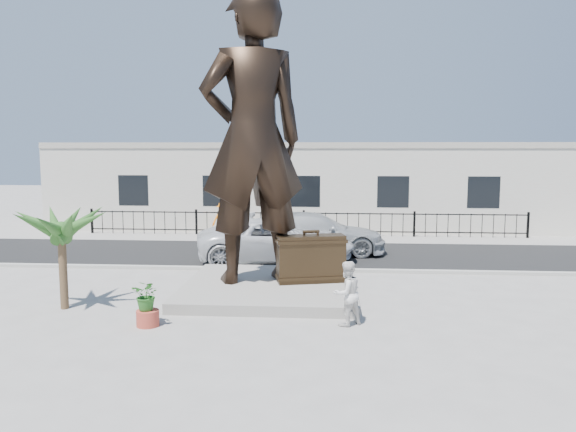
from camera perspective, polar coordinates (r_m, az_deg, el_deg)
name	(u,v)px	position (r m, az deg, el deg)	size (l,w,h in m)	color
ground	(283,306)	(15.87, -0.54, -9.14)	(100.00, 100.00, 0.00)	#9E9991
street	(298,253)	(23.65, 1.07, -3.80)	(40.00, 7.00, 0.01)	black
curb	(293,270)	(20.21, 0.52, -5.47)	(40.00, 0.25, 0.12)	#A5A399
far_sidewalk	(303,238)	(27.58, 1.53, -2.26)	(40.00, 2.50, 0.02)	#9E9991
plinth	(271,287)	(17.32, -1.79, -7.26)	(5.20, 5.20, 0.30)	gray
fence	(304,224)	(28.29, 1.61, -0.82)	(22.00, 0.10, 1.20)	black
building	(307,187)	(32.30, 1.96, 2.98)	(28.00, 7.00, 4.40)	silver
statue	(253,138)	(17.14, -3.62, 7.89)	(3.20, 2.10, 8.77)	black
suitcase	(311,259)	(17.25, 2.34, -4.35)	(2.06, 0.65, 1.45)	#312315
tourist	(347,293)	(14.10, 5.98, -7.82)	(0.79, 0.61, 1.62)	white
car_white	(276,240)	(21.73, -1.22, -2.48)	(2.78, 6.04, 1.68)	silver
car_silver	(314,233)	(23.43, 2.70, -1.77)	(2.39, 5.89, 1.71)	#A2A5A7
worker	(223,219)	(28.00, -6.62, -0.35)	(1.12, 0.65, 1.74)	orange
palm_tree	(65,308)	(16.81, -21.72, -8.72)	(1.80, 1.80, 3.20)	#27521D
planter	(148,318)	(14.54, -14.06, -10.03)	(0.56, 0.56, 0.40)	#B4402F
shrub	(147,295)	(14.38, -14.12, -7.80)	(0.69, 0.60, 0.77)	#276320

